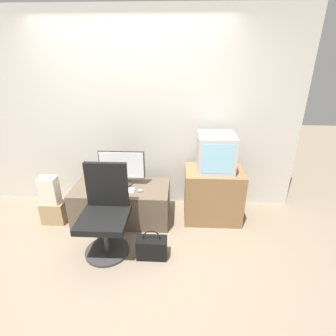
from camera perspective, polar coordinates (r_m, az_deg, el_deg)
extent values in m
plane|color=#7F705B|center=(3.05, -10.10, -19.43)|extent=(12.00, 12.00, 0.00)
cube|color=beige|center=(3.61, -7.11, 11.36)|extent=(4.40, 0.05, 2.60)
cube|color=brown|center=(3.57, -9.97, -7.45)|extent=(1.25, 0.61, 0.47)
cube|color=olive|center=(3.53, 9.72, -5.69)|extent=(0.74, 0.51, 0.70)
cylinder|color=#2D2D2D|center=(3.51, -9.72, -3.41)|extent=(0.24, 0.24, 0.02)
cylinder|color=#2D2D2D|center=(3.49, -9.78, -2.61)|extent=(0.07, 0.07, 0.09)
cube|color=#2D2D2D|center=(3.40, -10.01, 0.70)|extent=(0.59, 0.01, 0.37)
cube|color=silver|center=(3.40, -10.03, 0.66)|extent=(0.56, 0.02, 0.35)
cube|color=silver|center=(3.36, -10.44, -4.81)|extent=(0.37, 0.14, 0.01)
ellipsoid|color=silver|center=(3.30, -6.07, -4.90)|extent=(0.07, 0.04, 0.03)
cube|color=#B7B7BC|center=(3.31, 10.35, 3.35)|extent=(0.45, 0.46, 0.46)
cube|color=#8CC6E5|center=(3.10, 10.83, 1.89)|extent=(0.37, 0.01, 0.36)
cylinder|color=#333333|center=(3.18, -13.05, -17.17)|extent=(0.49, 0.49, 0.03)
cylinder|color=#4C4C51|center=(3.05, -13.41, -14.26)|extent=(0.05, 0.05, 0.38)
cube|color=black|center=(2.92, -13.83, -10.78)|extent=(0.52, 0.52, 0.07)
cube|color=black|center=(2.96, -13.19, -3.52)|extent=(0.46, 0.05, 0.52)
cube|color=#A3845B|center=(3.79, -23.59, -8.85)|extent=(0.30, 0.17, 0.30)
cube|color=beige|center=(3.64, -24.43, -4.46)|extent=(0.22, 0.16, 0.36)
cube|color=black|center=(2.99, -3.53, -16.96)|extent=(0.33, 0.17, 0.24)
torus|color=black|center=(2.91, -3.60, -14.97)|extent=(0.19, 0.01, 0.19)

